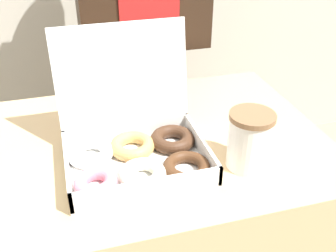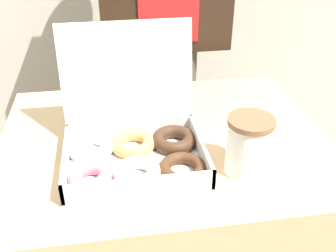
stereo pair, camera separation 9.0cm
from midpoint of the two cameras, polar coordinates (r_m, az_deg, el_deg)
table at (r=1.25m, az=1.75°, el=-16.54°), size 0.83×0.64×0.76m
donut_box at (r=0.90m, az=-2.01°, el=-2.80°), size 0.35×0.29×0.29m
coffee_cup at (r=0.88m, az=14.49°, el=-2.83°), size 0.10×0.10×0.13m
person_customer at (r=1.48m, az=1.21°, el=13.51°), size 0.45×0.25×1.57m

